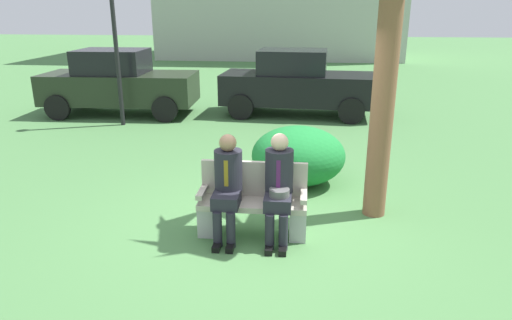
{
  "coord_description": "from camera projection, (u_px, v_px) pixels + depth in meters",
  "views": [
    {
      "loc": [
        0.55,
        -5.46,
        2.73
      ],
      "look_at": [
        -0.04,
        0.13,
        0.85
      ],
      "focal_mm": 32.4,
      "sensor_mm": 36.0,
      "label": 1
    }
  ],
  "objects": [
    {
      "name": "shrub_near_bench",
      "position": [
        298.0,
        156.0,
        7.35
      ],
      "size": [
        1.49,
        1.37,
        0.93
      ],
      "primitive_type": "ellipsoid",
      "color": "#1D7B34",
      "rests_on": "ground"
    },
    {
      "name": "seated_man_left",
      "position": [
        227.0,
        182.0,
        5.56
      ],
      "size": [
        0.34,
        0.72,
        1.29
      ],
      "color": "#23232D",
      "rests_on": "ground"
    },
    {
      "name": "parked_car_far",
      "position": [
        297.0,
        83.0,
        11.93
      ],
      "size": [
        3.99,
        1.9,
        1.68
      ],
      "color": "black",
      "rests_on": "ground"
    },
    {
      "name": "street_lamp",
      "position": [
        114.0,
        26.0,
        10.44
      ],
      "size": [
        0.24,
        0.24,
        3.79
      ],
      "color": "black",
      "rests_on": "ground"
    },
    {
      "name": "ground_plane",
      "position": [
        258.0,
        224.0,
        6.07
      ],
      "size": [
        80.0,
        80.0,
        0.0
      ],
      "primitive_type": "plane",
      "color": "#487A43"
    },
    {
      "name": "parked_car_near",
      "position": [
        119.0,
        83.0,
        12.0
      ],
      "size": [
        3.95,
        1.8,
        1.68
      ],
      "color": "#232D1E",
      "rests_on": "ground"
    },
    {
      "name": "park_bench",
      "position": [
        253.0,
        204.0,
        5.74
      ],
      "size": [
        1.33,
        0.44,
        0.9
      ],
      "color": "#B7AD9E",
      "rests_on": "ground"
    },
    {
      "name": "seated_man_right",
      "position": [
        279.0,
        183.0,
        5.49
      ],
      "size": [
        0.34,
        0.72,
        1.31
      ],
      "color": "#23232D",
      "rests_on": "ground"
    }
  ]
}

